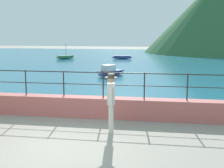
{
  "coord_description": "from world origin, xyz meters",
  "views": [
    {
      "loc": [
        2.74,
        -7.11,
        2.91
      ],
      "look_at": [
        0.93,
        3.7,
        1.1
      ],
      "focal_mm": 49.67,
      "sensor_mm": 36.0,
      "label": 1
    }
  ],
  "objects_px": {
    "person_walking": "(111,100)",
    "boat_5": "(65,57)",
    "boat_1": "(122,57)",
    "boat_6": "(110,72)"
  },
  "relations": [
    {
      "from": "boat_6",
      "to": "boat_1",
      "type": "bearing_deg",
      "value": 94.36
    },
    {
      "from": "boat_1",
      "to": "boat_5",
      "type": "distance_m",
      "value": 6.35
    },
    {
      "from": "person_walking",
      "to": "boat_6",
      "type": "distance_m",
      "value": 11.8
    },
    {
      "from": "person_walking",
      "to": "boat_6",
      "type": "relative_size",
      "value": 0.73
    },
    {
      "from": "person_walking",
      "to": "boat_5",
      "type": "xyz_separation_m",
      "value": [
        -9.35,
        24.53,
        -0.72
      ]
    },
    {
      "from": "person_walking",
      "to": "boat_5",
      "type": "distance_m",
      "value": 26.27
    },
    {
      "from": "boat_1",
      "to": "boat_5",
      "type": "xyz_separation_m",
      "value": [
        -6.28,
        -0.93,
        0.01
      ]
    },
    {
      "from": "boat_5",
      "to": "boat_1",
      "type": "bearing_deg",
      "value": 8.45
    },
    {
      "from": "boat_1",
      "to": "boat_6",
      "type": "bearing_deg",
      "value": -85.64
    },
    {
      "from": "boat_1",
      "to": "boat_5",
      "type": "height_order",
      "value": "boat_5"
    }
  ]
}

